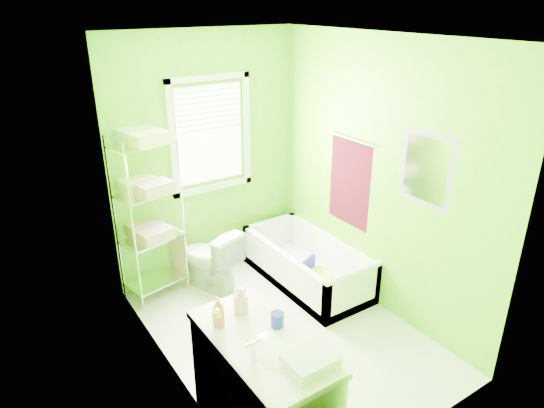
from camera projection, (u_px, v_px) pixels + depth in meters
ground at (284, 331)px, 4.51m from camera, size 2.90×2.90×0.00m
room_envelope at (286, 174)px, 3.90m from camera, size 2.14×2.94×2.62m
window at (210, 129)px, 4.99m from camera, size 0.92×0.05×1.22m
door at (237, 344)px, 2.82m from camera, size 0.09×0.80×2.00m
right_wall_decor at (378, 177)px, 4.50m from camera, size 0.04×1.48×1.17m
bathtub at (307, 269)px, 5.23m from camera, size 0.70×1.51×0.49m
toilet at (210, 259)px, 5.05m from camera, size 0.60×0.77×0.69m
vanity at (263, 386)px, 3.27m from camera, size 0.57×1.10×1.05m
wire_shelf_unit at (149, 198)px, 4.69m from camera, size 0.64×0.51×1.74m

